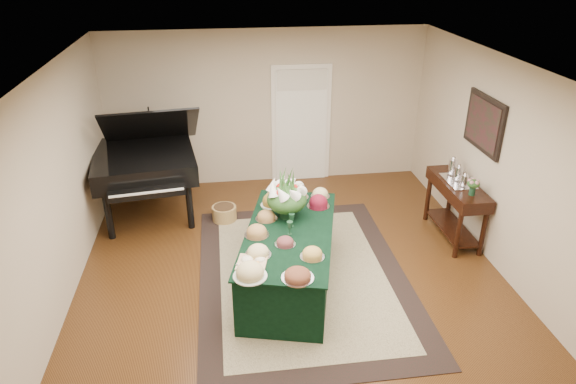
{
  "coord_description": "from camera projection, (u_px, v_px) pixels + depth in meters",
  "views": [
    {
      "loc": [
        -0.81,
        -5.59,
        3.98
      ],
      "look_at": [
        0.0,
        0.3,
        1.05
      ],
      "focal_mm": 32.0,
      "sensor_mm": 36.0,
      "label": 1
    }
  ],
  "objects": [
    {
      "name": "cutting_board",
      "position": [
        252.0,
        260.0,
        5.63
      ],
      "size": [
        0.39,
        0.39,
        0.1
      ],
      "color": "tan",
      "rests_on": "buffet_table"
    },
    {
      "name": "green_goblets",
      "position": [
        291.0,
        224.0,
        6.24
      ],
      "size": [
        0.13,
        0.27,
        0.18
      ],
      "color": "#153621",
      "rests_on": "buffet_table"
    },
    {
      "name": "wicker_basket",
      "position": [
        224.0,
        213.0,
        8.05
      ],
      "size": [
        0.38,
        0.38,
        0.24
      ],
      "primitive_type": "cylinder",
      "color": "olive",
      "rests_on": "ground"
    },
    {
      "name": "tea_service",
      "position": [
        458.0,
        173.0,
        7.29
      ],
      "size": [
        0.34,
        0.58,
        0.3
      ],
      "color": "silver",
      "rests_on": "mahogany_sideboard"
    },
    {
      "name": "mahogany_sideboard",
      "position": [
        457.0,
        195.0,
        7.36
      ],
      "size": [
        0.45,
        1.29,
        0.88
      ],
      "color": "black",
      "rests_on": "ground"
    },
    {
      "name": "area_rug",
      "position": [
        303.0,
        275.0,
        6.75
      ],
      "size": [
        2.69,
        3.76,
        0.01
      ],
      "color": "black",
      "rests_on": "ground"
    },
    {
      "name": "buffet_table",
      "position": [
        289.0,
        258.0,
        6.43
      ],
      "size": [
        1.56,
        2.39,
        0.78
      ],
      "color": "black",
      "rests_on": "ground"
    },
    {
      "name": "kitchen_doorway",
      "position": [
        301.0,
        125.0,
        9.08
      ],
      "size": [
        1.05,
        0.07,
        2.1
      ],
      "color": "white",
      "rests_on": "ground"
    },
    {
      "name": "pink_bouquet",
      "position": [
        473.0,
        184.0,
        6.86
      ],
      "size": [
        0.19,
        0.19,
        0.24
      ],
      "color": "#153621",
      "rests_on": "mahogany_sideboard"
    },
    {
      "name": "floral_centerpiece",
      "position": [
        287.0,
        195.0,
        6.45
      ],
      "size": [
        0.53,
        0.53,
        0.53
      ],
      "color": "#153621",
      "rests_on": "buffet_table"
    },
    {
      "name": "ground",
      "position": [
        291.0,
        273.0,
        6.82
      ],
      "size": [
        6.0,
        6.0,
        0.0
      ],
      "primitive_type": "plane",
      "color": "black",
      "rests_on": "ground"
    },
    {
      "name": "wall_painting",
      "position": [
        484.0,
        123.0,
        6.92
      ],
      "size": [
        0.05,
        0.95,
        0.75
      ],
      "color": "black",
      "rests_on": "ground"
    },
    {
      "name": "food_platters",
      "position": [
        283.0,
        228.0,
        6.22
      ],
      "size": [
        1.41,
        2.29,
        0.13
      ],
      "color": "silver",
      "rests_on": "buffet_table"
    },
    {
      "name": "grand_piano",
      "position": [
        145.0,
        161.0,
        7.89
      ],
      "size": [
        1.76,
        1.96,
        1.82
      ],
      "color": "black",
      "rests_on": "ground"
    }
  ]
}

